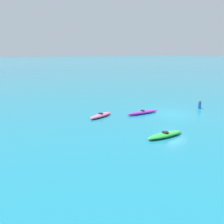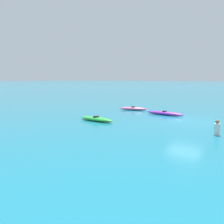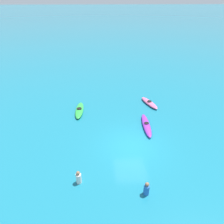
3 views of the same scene
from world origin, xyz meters
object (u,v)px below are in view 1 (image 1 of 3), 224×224
at_px(kayak_pink, 101,115).
at_px(kayak_green, 165,135).
at_px(kayak_purple, 143,112).
at_px(person_by_kayaks, 200,105).

distance_m(kayak_pink, kayak_green, 7.05).
bearing_deg(kayak_green, kayak_purple, -116.26).
relative_size(kayak_purple, kayak_pink, 1.24).
height_order(kayak_pink, kayak_green, same).
bearing_deg(kayak_purple, kayak_pink, -16.55).
bearing_deg(person_by_kayaks, kayak_green, 25.16).
distance_m(kayak_purple, kayak_green, 6.48).
distance_m(kayak_green, person_by_kayaks, 10.33).
bearing_deg(kayak_purple, person_by_kayaks, 167.61).
distance_m(kayak_pink, person_by_kayaks, 10.70).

